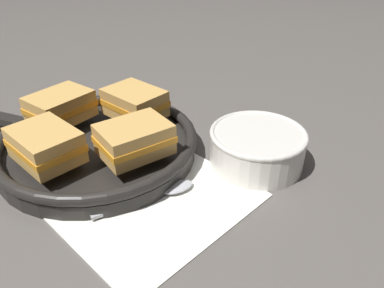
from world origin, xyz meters
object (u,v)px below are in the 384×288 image
at_px(sandwich_near_right, 135,139).
at_px(spoon, 164,191).
at_px(sandwich_near_left, 45,145).
at_px(soup_bowl, 257,146).
at_px(sandwich_far_left, 135,103).
at_px(sandwich_far_right, 60,107).
at_px(skillet, 97,145).

bearing_deg(sandwich_near_right, spoon, -98.79).
distance_m(sandwich_near_left, sandwich_near_right, 0.12).
bearing_deg(soup_bowl, sandwich_near_right, 139.34).
xyz_separation_m(sandwich_far_left, sandwich_far_right, (-0.09, 0.09, 0.00)).
bearing_deg(sandwich_far_right, sandwich_near_right, -88.18).
bearing_deg(spoon, sandwich_near_right, 101.45).
height_order(sandwich_near_left, sandwich_near_right, same).
relative_size(sandwich_near_right, sandwich_far_left, 1.13).
bearing_deg(sandwich_near_left, sandwich_far_right, 46.82).
xyz_separation_m(spoon, sandwich_near_right, (0.01, 0.07, 0.06)).
xyz_separation_m(soup_bowl, skillet, (-0.15, 0.21, -0.01)).
bearing_deg(sandwich_far_right, spoon, -91.06).
bearing_deg(spoon, sandwich_near_left, 138.51).
bearing_deg(sandwich_near_right, skillet, 92.18).
xyz_separation_m(soup_bowl, sandwich_far_right, (-0.15, 0.30, 0.03)).
distance_m(soup_bowl, sandwich_near_right, 0.19).
bearing_deg(skillet, sandwich_near_left, -176.82).
relative_size(soup_bowl, sandwich_near_right, 1.29).
distance_m(soup_bowl, sandwich_far_right, 0.34).
bearing_deg(sandwich_near_right, sandwich_far_right, 91.82).
height_order(soup_bowl, sandwich_near_right, sandwich_near_right).
height_order(skillet, sandwich_far_right, sandwich_far_right).
xyz_separation_m(sandwich_near_left, sandwich_near_right, (0.09, -0.09, 0.00)).
bearing_deg(soup_bowl, sandwich_far_left, 105.03).
xyz_separation_m(soup_bowl, sandwich_near_right, (-0.14, 0.12, 0.03)).
xyz_separation_m(skillet, sandwich_far_left, (0.09, 0.00, 0.04)).
bearing_deg(sandwich_far_left, sandwich_near_left, -178.18).
distance_m(spoon, skillet, 0.16).
xyz_separation_m(skillet, sandwich_far_right, (-0.00, 0.09, 0.04)).
relative_size(spoon, skillet, 0.33).
bearing_deg(sandwich_near_right, sandwich_far_left, 46.82).
height_order(soup_bowl, sandwich_far_right, sandwich_far_right).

